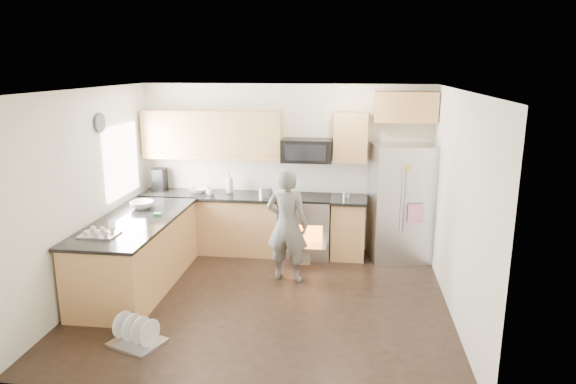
# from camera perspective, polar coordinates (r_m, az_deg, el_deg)

# --- Properties ---
(ground) EXTENTS (4.50, 4.50, 0.00)m
(ground) POSITION_cam_1_polar(r_m,az_deg,el_deg) (6.59, -2.56, -11.96)
(ground) COLOR black
(ground) RESTS_ON ground
(room_shell) EXTENTS (4.54, 4.04, 2.62)m
(room_shell) POSITION_cam_1_polar(r_m,az_deg,el_deg) (6.07, -3.05, 2.50)
(room_shell) COLOR white
(room_shell) RESTS_ON ground
(back_cabinet_run) EXTENTS (4.45, 0.64, 2.50)m
(back_cabinet_run) POSITION_cam_1_polar(r_m,az_deg,el_deg) (7.99, -4.69, 0.05)
(back_cabinet_run) COLOR tan
(back_cabinet_run) RESTS_ON ground
(peninsula) EXTENTS (0.96, 2.36, 1.03)m
(peninsula) POSITION_cam_1_polar(r_m,az_deg,el_deg) (7.11, -16.40, -6.48)
(peninsula) COLOR tan
(peninsula) RESTS_ON ground
(stove_range) EXTENTS (0.76, 0.97, 1.79)m
(stove_range) POSITION_cam_1_polar(r_m,az_deg,el_deg) (7.87, 1.97, -2.28)
(stove_range) COLOR #B7B7BC
(stove_range) RESTS_ON ground
(refrigerator) EXTENTS (0.96, 0.81, 1.75)m
(refrigerator) POSITION_cam_1_polar(r_m,az_deg,el_deg) (7.83, 12.39, -1.18)
(refrigerator) COLOR #B7B7BC
(refrigerator) RESTS_ON ground
(person) EXTENTS (0.63, 0.46, 1.57)m
(person) POSITION_cam_1_polar(r_m,az_deg,el_deg) (6.89, -0.10, -3.70)
(person) COLOR slate
(person) RESTS_ON ground
(dish_rack) EXTENTS (0.64, 0.58, 0.33)m
(dish_rack) POSITION_cam_1_polar(r_m,az_deg,el_deg) (5.86, -16.45, -15.13)
(dish_rack) COLOR #B7B7BC
(dish_rack) RESTS_ON ground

